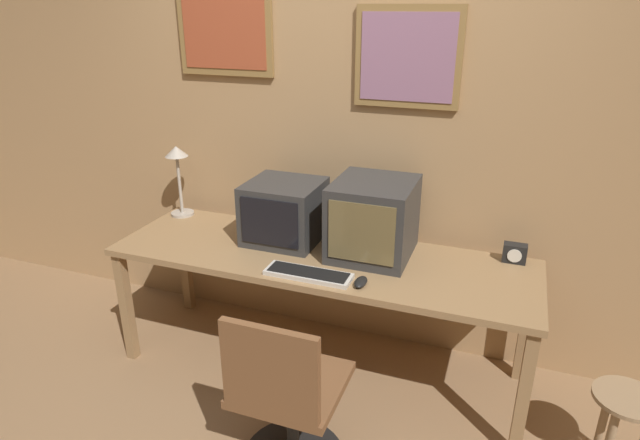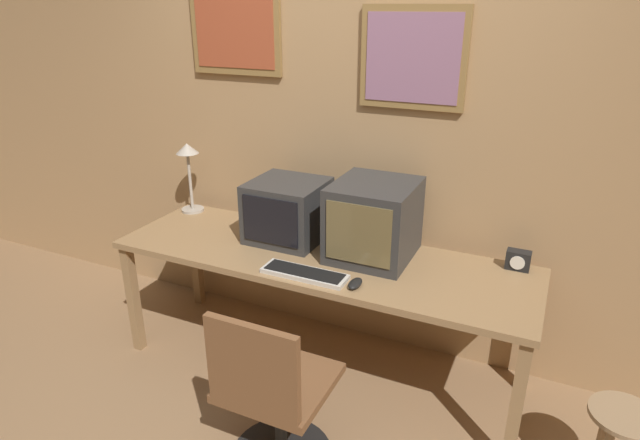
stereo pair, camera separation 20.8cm
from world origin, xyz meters
The scene contains 10 objects.
wall_back centered at (0.00, 1.38, 1.31)m, with size 8.00×0.08×2.60m.
desk centered at (0.00, 0.93, 0.66)m, with size 2.28×0.70×0.73m.
monitor_left centered at (-0.26, 1.05, 0.90)m, with size 0.40×0.40×0.34m.
monitor_right centered at (0.26, 1.04, 0.93)m, with size 0.41×0.46×0.40m.
keyboard_main centered at (0.03, 0.68, 0.74)m, with size 0.44×0.13×0.03m.
mouse_near_keyboard centered at (0.30, 0.68, 0.74)m, with size 0.06×0.11×0.03m.
desk_clock centered at (0.98, 1.20, 0.78)m, with size 0.12×0.07×0.10m.
desk_lamp centered at (-1.03, 1.17, 1.05)m, with size 0.14×0.14×0.45m.
office_chair centered at (0.13, 0.18, 0.37)m, with size 0.47×0.47×0.85m.
side_stool centered at (1.50, 0.67, 0.31)m, with size 0.29×0.29×0.42m.
Camera 2 is at (1.10, -1.42, 1.98)m, focal length 30.00 mm.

